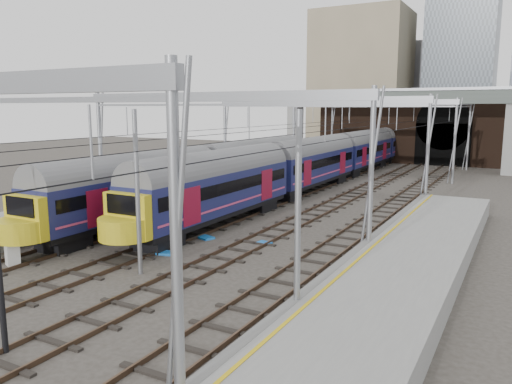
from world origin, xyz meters
The scene contains 14 objects.
ground centered at (0.00, 0.00, 0.00)m, with size 160.00×160.00×0.00m, color #38332D.
platform_left centered at (-10.18, 2.50, 0.55)m, with size 4.32×55.00×1.12m.
platform_right centered at (10.18, -1.50, 0.55)m, with size 4.32×47.00×1.12m.
tracks centered at (0.00, 15.00, 0.02)m, with size 14.40×80.00×0.22m.
overhead_line centered at (0.00, 21.49, 6.57)m, with size 16.80×80.00×8.00m.
retaining_wall centered at (1.40, 51.93, 4.33)m, with size 28.00×2.75×9.00m.
overbridge centered at (0.00, 46.00, 7.27)m, with size 28.00×3.00×9.25m.
city_skyline centered at (2.73, 70.48, 17.09)m, with size 37.50×27.50×60.00m.
train_main centered at (-2.00, 33.78, 2.39)m, with size 2.64×61.10×4.60m.
train_second centered at (-6.00, 15.64, 2.34)m, with size 2.56×29.65×4.48m.
relay_cabinet centered at (-5.90, 0.16, 0.64)m, with size 0.64×0.53×1.27m, color silver.
equip_cover_a centered at (-0.90, 4.85, 0.05)m, with size 0.90×0.64×0.11m, color blue.
equip_cover_b centered at (-0.87, 8.20, 0.05)m, with size 0.92×0.65×0.11m, color blue.
equip_cover_c centered at (2.44, 8.83, 0.04)m, with size 0.73×0.51×0.09m, color blue.
Camera 1 is at (14.19, -13.68, 7.02)m, focal length 35.00 mm.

